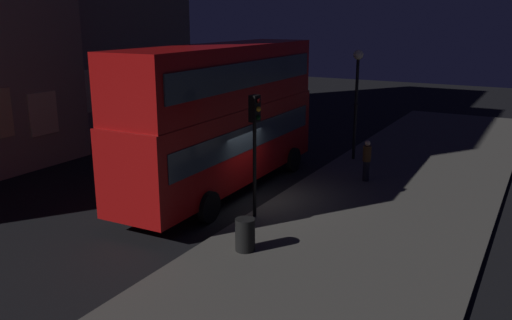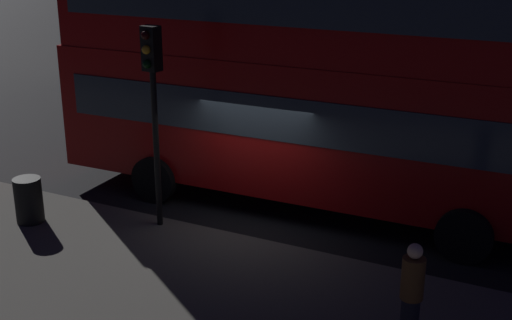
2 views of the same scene
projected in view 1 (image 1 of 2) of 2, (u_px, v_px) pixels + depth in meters
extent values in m
plane|color=black|center=(249.00, 201.00, 19.57)|extent=(80.00, 80.00, 0.00)
cube|color=#4C4944|center=(367.00, 221.00, 17.47)|extent=(44.00, 7.36, 0.12)
cube|color=#F9E09E|center=(43.00, 114.00, 23.35)|extent=(1.46, 0.06, 1.86)
cube|color=#F9E09E|center=(34.00, 109.00, 25.04)|extent=(2.02, 0.06, 1.90)
cube|color=#F9E09E|center=(84.00, 92.00, 27.60)|extent=(2.02, 0.06, 2.21)
cube|color=#F2D18C|center=(126.00, 89.00, 30.32)|extent=(2.02, 0.06, 2.15)
cube|color=#F2D18C|center=(162.00, 89.00, 33.07)|extent=(2.02, 0.06, 2.13)
cube|color=#9E0C0C|center=(223.00, 142.00, 20.16)|extent=(11.01, 2.65, 2.81)
cube|color=#9E0C0C|center=(222.00, 75.00, 19.51)|extent=(10.79, 2.59, 2.21)
cube|color=#2D3842|center=(223.00, 133.00, 20.07)|extent=(10.14, 2.69, 0.90)
cube|color=#2D3842|center=(222.00, 72.00, 19.49)|extent=(10.14, 2.69, 0.90)
cube|color=#F2D84C|center=(285.00, 51.00, 23.99)|extent=(0.11, 1.46, 0.44)
sphere|color=white|center=(269.00, 139.00, 25.49)|extent=(0.24, 0.24, 0.24)
sphere|color=white|center=(300.00, 143.00, 24.78)|extent=(0.24, 0.24, 0.24)
cylinder|color=black|center=(243.00, 153.00, 24.28)|extent=(1.06, 0.26, 1.05)
cylinder|color=black|center=(293.00, 160.00, 23.14)|extent=(1.06, 0.26, 1.05)
cylinder|color=black|center=(148.00, 195.00, 18.52)|extent=(1.06, 0.26, 1.05)
cylinder|color=black|center=(209.00, 207.00, 17.38)|extent=(1.06, 0.26, 1.05)
cylinder|color=black|center=(255.00, 170.00, 17.32)|extent=(0.12, 0.12, 3.18)
cube|color=black|center=(255.00, 109.00, 16.80)|extent=(0.34, 0.29, 0.85)
sphere|color=black|center=(258.00, 100.00, 16.64)|extent=(0.17, 0.17, 0.17)
sphere|color=orange|center=(258.00, 109.00, 16.71)|extent=(0.17, 0.17, 0.17)
sphere|color=black|center=(258.00, 117.00, 16.78)|extent=(0.17, 0.17, 0.17)
cylinder|color=black|center=(356.00, 110.00, 24.34)|extent=(0.14, 0.14, 4.58)
torus|color=black|center=(356.00, 104.00, 24.27)|extent=(0.28, 0.28, 0.06)
sphere|color=#F9EFC6|center=(358.00, 55.00, 23.70)|extent=(0.45, 0.45, 0.45)
cylinder|color=black|center=(366.00, 171.00, 21.47)|extent=(0.27, 0.27, 0.81)
cylinder|color=#513319|center=(367.00, 154.00, 21.28)|extent=(0.33, 0.33, 0.63)
sphere|color=beige|center=(368.00, 143.00, 21.17)|extent=(0.22, 0.22, 0.22)
cylinder|color=black|center=(245.00, 235.00, 15.02)|extent=(0.56, 0.56, 0.94)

